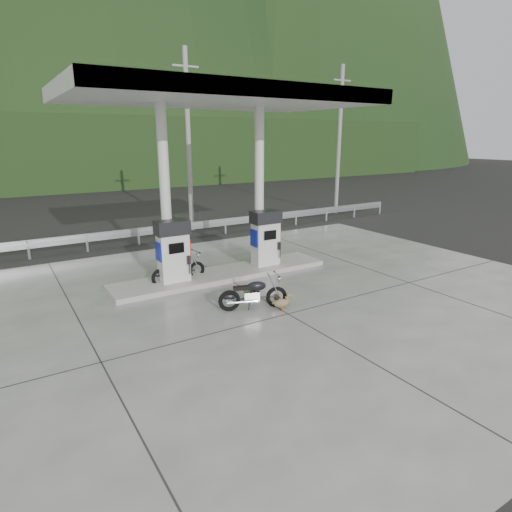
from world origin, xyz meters
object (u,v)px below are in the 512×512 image
gas_pump_left (173,251)px  duck (281,303)px  motorcycle_left (179,270)px  gas_pump_right (266,238)px  motorcycle_right (253,294)px

gas_pump_left → duck: (1.60, -3.21, -0.87)m
gas_pump_left → motorcycle_left: bearing=42.3°
gas_pump_left → motorcycle_left: size_ratio=1.09×
duck → gas_pump_right: bearing=75.1°
gas_pump_right → motorcycle_right: (-2.16, -2.75, -0.66)m
gas_pump_left → motorcycle_right: bearing=-69.3°
gas_pump_right → motorcycle_left: size_ratio=1.09×
gas_pump_right → motorcycle_left: 3.06m
motorcycle_left → duck: bearing=-73.2°
gas_pump_left → gas_pump_right: bearing=0.0°
gas_pump_right → duck: size_ratio=3.55×
gas_pump_left → motorcycle_left: gas_pump_left is taller
motorcycle_left → duck: size_ratio=3.25×
gas_pump_right → gas_pump_left: bearing=180.0°
gas_pump_right → duck: gas_pump_right is taller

